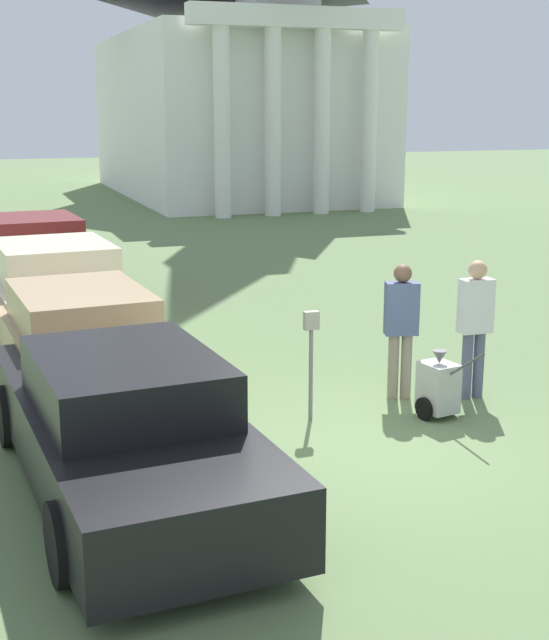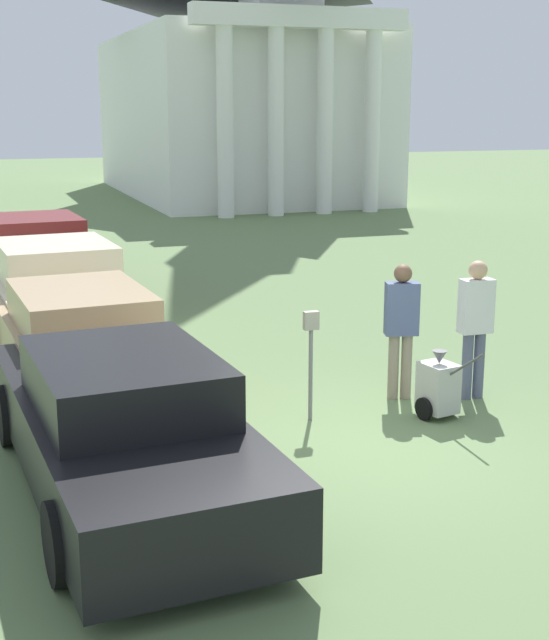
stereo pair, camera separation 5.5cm
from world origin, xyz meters
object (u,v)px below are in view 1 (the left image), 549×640
parked_car_maroon (35,257)px  equipment_cart (438,387)px  person_worker (401,323)px  parked_car_tan (80,343)px  parking_meter (311,345)px  parked_car_cream (54,293)px  parked_car_black (123,425)px  church (232,53)px  person_supervisor (475,320)px

parked_car_maroon → equipment_cart: (3.98, -9.38, -0.35)m
person_worker → parked_car_tan: bearing=-7.3°
parked_car_tan → parking_meter: parked_car_tan is taller
equipment_cart → parked_car_maroon: bearing=102.7°
person_worker → equipment_cart: 1.04m
parking_meter → equipment_cart: (1.50, -0.43, -0.55)m
parked_car_cream → parked_car_maroon: (-0.00, 3.83, -0.00)m
parked_car_black → person_worker: bearing=18.9°
parking_meter → person_worker: 1.45m
equipment_cart → church: bearing=67.9°
parked_car_cream → person_worker: size_ratio=2.89×
parked_car_tan → parked_car_cream: parked_car_cream is taller
parked_car_black → parking_meter: (2.48, 1.26, 0.27)m
parked_car_tan → parked_car_cream: (0.00, 3.16, 0.05)m
parked_car_cream → parking_meter: parked_car_cream is taller
parked_car_maroon → parked_car_cream: bearing=-94.1°
parked_car_tan → equipment_cart: (3.98, -2.39, -0.30)m
parked_car_tan → equipment_cart: 4.65m
parking_meter → equipment_cart: size_ratio=1.34×
parking_meter → parked_car_black: bearing=-153.1°
parked_car_black → parked_car_cream: 6.37m
parked_car_cream → person_supervisor: person_supervisor is taller
parked_car_cream → church: church is taller
parked_car_cream → person_worker: person_worker is taller
parked_car_cream → church: (9.88, 22.59, 5.18)m
parked_car_cream → church: bearing=62.3°
parked_car_tan → equipment_cart: size_ratio=5.37×
parked_car_maroon → person_worker: 9.40m
parked_car_tan → equipment_cart: parked_car_tan is taller
equipment_cart → parked_car_tan: bearing=138.7°
parked_car_black → equipment_cart: (3.98, 0.82, -0.28)m
parked_car_cream → equipment_cart: 6.84m
parked_car_black → parking_meter: parked_car_black is taller
person_worker → equipment_cart: bearing=112.0°
person_worker → equipment_cart: person_worker is taller
equipment_cart → church: size_ratio=0.05×
parked_car_black → parked_car_maroon: (-0.00, 10.20, 0.07)m
church → equipment_cart: bearing=-101.8°
parked_car_tan → person_supervisor: 5.14m
parked_car_tan → person_supervisor: bearing=-25.5°
person_worker → person_supervisor: 0.95m
parked_car_cream → person_worker: bearing=-54.8°
parked_car_maroon → equipment_cart: parked_car_maroon is taller
parked_car_tan → parked_car_maroon: parked_car_maroon is taller
parked_car_black → parked_car_cream: bearing=85.9°
equipment_cart → parked_car_black: bearing=-178.6°
parked_car_tan → person_supervisor: size_ratio=2.98×
parked_car_black → parked_car_maroon: 10.20m
person_supervisor → parked_car_cream: bearing=-43.7°
parked_car_black → person_supervisor: (4.77, 1.34, 0.38)m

